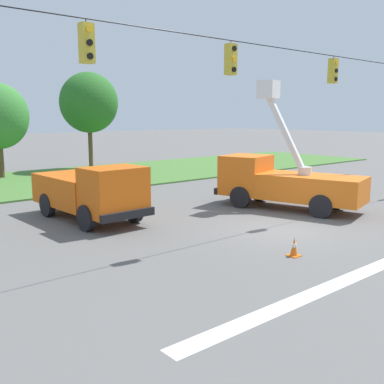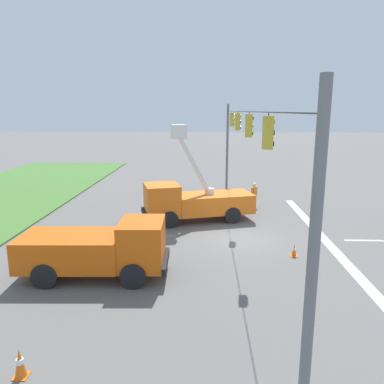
{
  "view_description": "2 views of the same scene",
  "coord_description": "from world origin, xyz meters",
  "px_view_note": "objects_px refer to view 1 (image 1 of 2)",
  "views": [
    {
      "loc": [
        -13.27,
        -10.48,
        4.26
      ],
      "look_at": [
        -1.35,
        3.68,
        1.11
      ],
      "focal_mm": 42.0,
      "sensor_mm": 36.0,
      "label": 1
    },
    {
      "loc": [
        -18.88,
        1.79,
        6.65
      ],
      "look_at": [
        1.26,
        2.55,
        2.25
      ],
      "focal_mm": 35.0,
      "sensor_mm": 36.0,
      "label": 2
    }
  ],
  "objects_px": {
    "utility_truck_bucket_lift": "(283,180)",
    "traffic_cone_mid_right": "(294,247)",
    "utility_truck_support_near": "(91,191)",
    "tree_east": "(89,103)"
  },
  "relations": [
    {
      "from": "utility_truck_bucket_lift",
      "to": "traffic_cone_mid_right",
      "type": "distance_m",
      "value": 7.47
    },
    {
      "from": "traffic_cone_mid_right",
      "to": "utility_truck_support_near",
      "type": "bearing_deg",
      "value": 106.12
    },
    {
      "from": "utility_truck_bucket_lift",
      "to": "utility_truck_support_near",
      "type": "bearing_deg",
      "value": 156.08
    },
    {
      "from": "utility_truck_support_near",
      "to": "traffic_cone_mid_right",
      "type": "bearing_deg",
      "value": -73.88
    },
    {
      "from": "tree_east",
      "to": "utility_truck_bucket_lift",
      "type": "distance_m",
      "value": 19.58
    },
    {
      "from": "utility_truck_support_near",
      "to": "utility_truck_bucket_lift",
      "type": "bearing_deg",
      "value": -23.92
    },
    {
      "from": "utility_truck_bucket_lift",
      "to": "traffic_cone_mid_right",
      "type": "height_order",
      "value": "utility_truck_bucket_lift"
    },
    {
      "from": "traffic_cone_mid_right",
      "to": "utility_truck_bucket_lift",
      "type": "bearing_deg",
      "value": 41.48
    },
    {
      "from": "tree_east",
      "to": "traffic_cone_mid_right",
      "type": "bearing_deg",
      "value": -103.4
    },
    {
      "from": "utility_truck_bucket_lift",
      "to": "utility_truck_support_near",
      "type": "distance_m",
      "value": 8.73
    }
  ]
}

